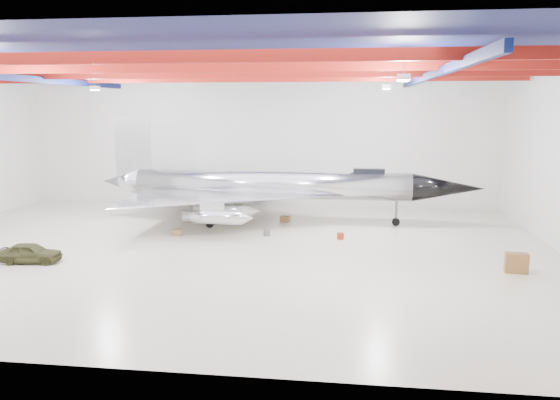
# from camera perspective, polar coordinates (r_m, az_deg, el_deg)

# --- Properties ---
(floor) EXTENTS (40.00, 40.00, 0.00)m
(floor) POSITION_cam_1_polar(r_m,az_deg,el_deg) (32.86, -6.61, -5.18)
(floor) COLOR beige
(floor) RESTS_ON ground
(wall_back) EXTENTS (40.00, 0.00, 40.00)m
(wall_back) POSITION_cam_1_polar(r_m,az_deg,el_deg) (46.53, -2.29, 6.16)
(wall_back) COLOR silver
(wall_back) RESTS_ON floor
(ceiling) EXTENTS (40.00, 40.00, 0.00)m
(ceiling) POSITION_cam_1_polar(r_m,az_deg,el_deg) (31.85, -7.02, 14.31)
(ceiling) COLOR #0A0F38
(ceiling) RESTS_ON wall_back
(ceiling_structure) EXTENTS (39.50, 29.50, 1.08)m
(ceiling_structure) POSITION_cam_1_polar(r_m,az_deg,el_deg) (31.80, -6.99, 13.10)
(ceiling_structure) COLOR maroon
(ceiling_structure) RESTS_ON ceiling
(jet_aircraft) EXTENTS (28.00, 16.18, 7.65)m
(jet_aircraft) POSITION_cam_1_polar(r_m,az_deg,el_deg) (39.84, -0.97, 1.22)
(jet_aircraft) COLOR silver
(jet_aircraft) RESTS_ON floor
(jeep) EXTENTS (3.41, 1.71, 1.12)m
(jeep) POSITION_cam_1_polar(r_m,az_deg,el_deg) (32.84, -24.65, -5.03)
(jeep) COLOR #37381C
(jeep) RESTS_ON floor
(desk) EXTENTS (1.19, 0.69, 1.04)m
(desk) POSITION_cam_1_polar(r_m,az_deg,el_deg) (30.64, 23.47, -6.05)
(desk) COLOR brown
(desk) RESTS_ON floor
(toolbox_red) EXTENTS (0.58, 0.52, 0.34)m
(toolbox_red) POSITION_cam_1_polar(r_m,az_deg,el_deg) (42.23, -7.20, -1.59)
(toolbox_red) COLOR maroon
(toolbox_red) RESTS_ON floor
(engine_drum) EXTENTS (0.49, 0.49, 0.40)m
(engine_drum) POSITION_cam_1_polar(r_m,az_deg,el_deg) (36.03, -1.38, -3.45)
(engine_drum) COLOR #59595B
(engine_drum) RESTS_ON floor
(parts_bin) EXTENTS (0.78, 0.71, 0.45)m
(parts_bin) POSITION_cam_1_polar(r_m,az_deg,el_deg) (40.28, 0.55, -1.99)
(parts_bin) COLOR olive
(parts_bin) RESTS_ON floor
(tool_chest) EXTENTS (0.47, 0.47, 0.41)m
(tool_chest) POSITION_cam_1_polar(r_m,az_deg,el_deg) (35.35, 6.33, -3.76)
(tool_chest) COLOR maroon
(tool_chest) RESTS_ON floor
(oil_barrel) EXTENTS (0.72, 0.64, 0.42)m
(oil_barrel) POSITION_cam_1_polar(r_m,az_deg,el_deg) (36.75, -10.72, -3.34)
(oil_barrel) COLOR olive
(oil_barrel) RESTS_ON floor
(spares_box) EXTENTS (0.49, 0.49, 0.35)m
(spares_box) POSITION_cam_1_polar(r_m,az_deg,el_deg) (41.07, -4.25, -1.86)
(spares_box) COLOR #59595B
(spares_box) RESTS_ON floor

